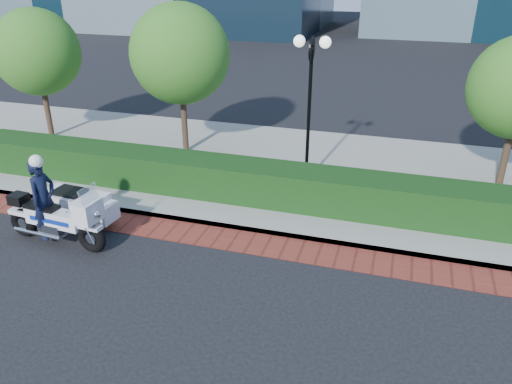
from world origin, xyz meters
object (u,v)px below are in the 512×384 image
(lamppost, at_px, (310,88))
(tree_a, at_px, (37,52))
(tree_b, at_px, (180,54))
(police_motorcycle, at_px, (62,207))

(lamppost, xyz_separation_m, tree_a, (-10.00, 1.30, 0.26))
(tree_b, xyz_separation_m, police_motorcycle, (-0.55, -5.96, -2.67))
(police_motorcycle, bearing_deg, tree_a, 134.13)
(lamppost, bearing_deg, tree_b, 163.89)
(lamppost, height_order, police_motorcycle, lamppost)
(lamppost, height_order, tree_b, tree_b)
(tree_b, bearing_deg, police_motorcycle, -95.24)
(tree_a, relative_size, tree_b, 0.94)
(police_motorcycle, bearing_deg, lamppost, 47.12)
(tree_b, bearing_deg, tree_a, 180.00)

